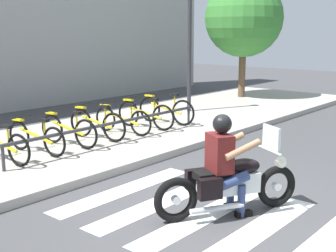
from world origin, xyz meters
TOP-DOWN VIEW (x-y plane):
  - ground_plane at (0.00, 0.00)m, footprint 48.00×48.00m
  - sidewalk at (0.00, 4.44)m, footprint 24.00×4.40m
  - crosswalk_stripe_0 at (-0.32, -1.60)m, footprint 2.80×0.40m
  - crosswalk_stripe_1 at (-0.32, -0.80)m, footprint 2.80×0.40m
  - crosswalk_stripe_2 at (-0.32, 0.00)m, footprint 2.80×0.40m
  - crosswalk_stripe_3 at (-0.32, 0.80)m, footprint 2.80×0.40m
  - crosswalk_stripe_4 at (-0.32, 1.60)m, footprint 2.80×0.40m
  - motorcycle at (-0.05, -0.21)m, footprint 1.96×1.18m
  - rider at (-0.11, -0.17)m, footprint 0.77×0.72m
  - bicycle_1 at (-0.25, 4.13)m, footprint 0.48×1.60m
  - bicycle_2 at (0.54, 4.12)m, footprint 0.48×1.60m
  - bicycle_3 at (1.32, 4.12)m, footprint 0.48×1.61m
  - bicycle_4 at (2.10, 4.13)m, footprint 0.48×1.64m
  - bicycle_5 at (2.88, 4.12)m, footprint 0.48×1.69m
  - bicycle_6 at (3.66, 4.12)m, footprint 0.48×1.70m
  - bike_rack at (1.32, 3.57)m, footprint 5.29×0.07m
  - street_lamp at (5.58, 4.84)m, footprint 0.28×0.28m
  - tree_near_rack at (9.25, 5.24)m, footprint 2.80×2.80m

SIDE VIEW (x-z plane):
  - ground_plane at x=0.00m, z-range 0.00..0.00m
  - crosswalk_stripe_0 at x=-0.32m, z-range 0.00..0.01m
  - crosswalk_stripe_1 at x=-0.32m, z-range 0.00..0.01m
  - crosswalk_stripe_2 at x=-0.32m, z-range 0.00..0.01m
  - crosswalk_stripe_3 at x=-0.32m, z-range 0.00..0.01m
  - crosswalk_stripe_4 at x=-0.32m, z-range 0.00..0.01m
  - sidewalk at x=0.00m, z-range 0.00..0.15m
  - motorcycle at x=-0.05m, z-range -0.15..1.06m
  - bicycle_1 at x=-0.25m, z-range 0.12..0.85m
  - bicycle_4 at x=2.10m, z-range 0.12..0.85m
  - bicycle_2 at x=0.54m, z-range 0.12..0.88m
  - bicycle_5 at x=2.88m, z-range 0.12..0.89m
  - bicycle_3 at x=1.32m, z-range 0.11..0.90m
  - bicycle_6 at x=3.66m, z-range 0.11..0.92m
  - bike_rack at x=1.32m, z-range 0.33..0.82m
  - rider at x=-0.11m, z-range 0.10..1.54m
  - street_lamp at x=5.58m, z-range 0.45..4.57m
  - tree_near_rack at x=9.25m, z-range 0.79..5.18m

